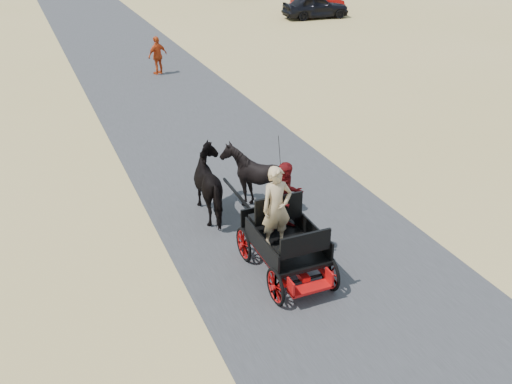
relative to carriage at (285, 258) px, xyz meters
name	(u,v)px	position (x,y,z in m)	size (l,w,h in m)	color
ground	(277,218)	(0.84, 2.21, -0.36)	(140.00, 140.00, 0.00)	tan
road	(277,217)	(0.84, 2.21, -0.35)	(6.00, 140.00, 0.01)	#38383A
carriage	(285,258)	(0.00, 0.00, 0.00)	(1.30, 2.40, 0.72)	black
horse_left	(214,185)	(-0.55, 3.00, 0.49)	(0.91, 2.01, 1.70)	black
horse_right	(254,177)	(0.55, 3.00, 0.49)	(1.37, 1.54, 1.70)	black
driver_man	(277,208)	(-0.20, 0.05, 1.26)	(0.66, 0.43, 1.80)	tan
passenger_woman	(287,196)	(0.30, 0.60, 1.15)	(0.77, 0.60, 1.58)	#660C0F
pedestrian	(158,55)	(1.43, 16.40, 0.50)	(1.01, 0.42, 1.73)	#BD3F15
car_a	(316,6)	(14.58, 25.67, 0.39)	(1.78, 4.43, 1.51)	black
car_b	(317,2)	(15.98, 27.94, 0.27)	(1.33, 3.82, 1.26)	maroon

